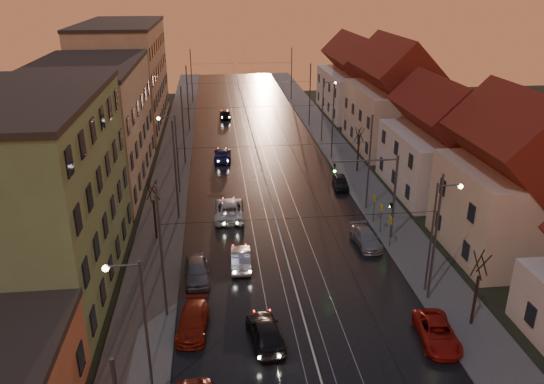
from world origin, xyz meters
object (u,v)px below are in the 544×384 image
object	(u,v)px
parked_left_2	(193,322)
parked_right_2	(340,182)
driving_car_3	(223,154)
parked_right_0	(437,332)
street_lamp_1	(437,227)
driving_car_2	(229,209)
parked_left_3	(196,271)
street_lamp_3	(325,105)
driving_car_1	(241,258)
driving_car_0	(265,332)
driving_car_4	(225,114)
street_lamp_2	(173,147)
traffic_light_mast	(383,187)
street_lamp_0	(138,318)
parked_right_1	(366,238)

from	to	relation	value
parked_left_2	parked_right_2	world-z (taller)	parked_right_2
driving_car_3	parked_right_0	bearing A→B (deg)	110.63
street_lamp_1	driving_car_2	distance (m)	19.46
parked_left_3	driving_car_3	bearing A→B (deg)	80.96
driving_car_2	street_lamp_3	bearing A→B (deg)	-118.77
parked_left_3	parked_right_0	distance (m)	16.63
parked_right_0	parked_right_2	bearing A→B (deg)	95.82
driving_car_1	driving_car_3	world-z (taller)	driving_car_3
driving_car_0	driving_car_2	world-z (taller)	driving_car_2
parked_right_2	driving_car_3	bearing A→B (deg)	145.48
driving_car_0	parked_right_2	distance (m)	25.95
driving_car_4	parked_left_3	world-z (taller)	parked_left_3
driving_car_4	parked_left_3	bearing A→B (deg)	84.22
street_lamp_2	driving_car_2	world-z (taller)	street_lamp_2
street_lamp_1	parked_left_2	distance (m)	16.77
driving_car_1	parked_right_0	bearing A→B (deg)	139.45
street_lamp_1	traffic_light_mast	bearing A→B (deg)	97.91
driving_car_4	parked_right_2	world-z (taller)	driving_car_4
street_lamp_1	parked_right_2	xyz separation A→B (m)	(-1.61, 19.66, -4.26)
driving_car_1	parked_right_2	xyz separation A→B (m)	(11.05, 14.85, -0.04)
parked_left_3	parked_right_0	size ratio (longest dim) A/B	0.95
street_lamp_1	driving_car_0	bearing A→B (deg)	-160.18
street_lamp_0	parked_left_2	xyz separation A→B (m)	(2.20, 5.42, -4.26)
street_lamp_3	traffic_light_mast	distance (m)	28.03
street_lamp_0	traffic_light_mast	world-z (taller)	street_lamp_0
traffic_light_mast	parked_left_2	size ratio (longest dim) A/B	1.68
street_lamp_2	parked_left_3	distance (m)	17.33
driving_car_3	traffic_light_mast	bearing A→B (deg)	121.42
street_lamp_0	driving_car_1	world-z (taller)	street_lamp_0
street_lamp_1	driving_car_2	size ratio (longest dim) A/B	1.44
driving_car_3	driving_car_4	world-z (taller)	driving_car_3
parked_right_2	street_lamp_3	bearing A→B (deg)	90.98
driving_car_0	driving_car_1	xyz separation A→B (m)	(-0.92, 9.05, -0.08)
driving_car_4	parked_left_3	distance (m)	46.75
driving_car_0	parked_right_2	size ratio (longest dim) A/B	1.20
street_lamp_1	parked_left_2	xyz separation A→B (m)	(-16.01, -2.58, -4.26)
traffic_light_mast	parked_left_3	bearing A→B (deg)	-162.50
driving_car_1	parked_left_2	xyz separation A→B (m)	(-3.35, -7.40, -0.05)
street_lamp_2	driving_car_4	distance (m)	30.79
parked_left_2	parked_left_3	distance (m)	5.92
driving_car_2	driving_car_3	size ratio (longest dim) A/B	1.15
driving_car_2	parked_right_1	world-z (taller)	driving_car_2
street_lamp_3	driving_car_4	distance (m)	19.18
street_lamp_0	driving_car_3	xyz separation A→B (m)	(4.83, 37.94, -4.18)
driving_car_0	driving_car_1	distance (m)	9.09
traffic_light_mast	parked_left_3	xyz separation A→B (m)	(-14.79, -4.66, -3.88)
street_lamp_1	parked_right_0	size ratio (longest dim) A/B	1.81
street_lamp_2	traffic_light_mast	size ratio (longest dim) A/B	1.11
parked_right_1	parked_right_0	bearing A→B (deg)	-90.59
street_lamp_0	traffic_light_mast	size ratio (longest dim) A/B	1.11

